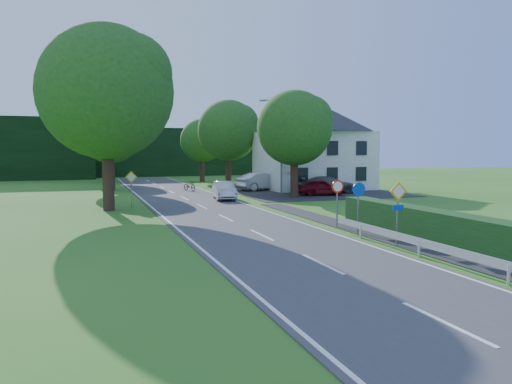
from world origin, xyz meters
name	(u,v)px	position (x,y,z in m)	size (l,w,h in m)	color
ground	(445,325)	(0.00, 0.00, 0.00)	(160.00, 160.00, 0.00)	#26611B
road	(217,214)	(0.00, 20.00, 0.02)	(7.00, 80.00, 0.04)	#3E3E41
parking_pad	(307,191)	(12.00, 33.00, 0.02)	(14.00, 16.00, 0.04)	black
line_edge_left	(162,216)	(-3.25, 20.00, 0.04)	(0.12, 80.00, 0.01)	white
line_edge_right	(267,211)	(3.25, 20.00, 0.04)	(0.12, 80.00, 0.01)	white
line_centre	(217,213)	(0.00, 20.00, 0.04)	(0.12, 80.00, 0.01)	white
tree_main	(107,118)	(-6.00, 24.00, 5.82)	(9.40, 9.40, 11.64)	#1C5018
tree_left_far	(111,145)	(-5.00, 40.00, 4.29)	(7.00, 7.00, 8.58)	#1C5018
tree_right_far	(228,143)	(7.00, 42.00, 4.54)	(7.40, 7.40, 9.09)	#1C5018
tree_left_back	(110,148)	(-4.50, 52.00, 4.04)	(6.60, 6.60, 8.07)	#1C5018
tree_right_back	(202,150)	(6.00, 50.00, 3.78)	(6.20, 6.20, 7.56)	#1C5018
tree_right_mid	(294,144)	(8.50, 28.00, 4.29)	(7.00, 7.00, 8.58)	#1C5018
treeline_right	(191,152)	(8.00, 66.00, 3.50)	(30.00, 5.00, 7.00)	black
house_white	(313,144)	(14.00, 36.00, 4.41)	(10.60, 8.40, 8.60)	silver
streetlight	(280,142)	(8.06, 30.00, 4.46)	(2.03, 0.18, 8.00)	slate
sign_priority_right	(398,201)	(4.30, 7.98, 1.80)	(0.78, 0.09, 2.59)	slate
sign_roundabout	(358,198)	(4.30, 10.98, 1.67)	(0.64, 0.08, 2.37)	slate
sign_speed_limit	(337,192)	(4.30, 12.97, 1.77)	(0.64, 0.11, 2.37)	slate
sign_priority_left	(131,182)	(-4.50, 24.98, 1.72)	(0.78, 0.09, 2.44)	slate
moving_car	(224,190)	(2.70, 28.07, 0.73)	(1.47, 4.21, 1.39)	silver
motorcycle	(190,186)	(1.80, 36.86, 0.53)	(0.65, 1.86, 0.98)	black
parked_car_red	(321,187)	(11.29, 28.87, 0.71)	(1.59, 3.96, 1.35)	#620A11
parked_car_silver_a	(261,181)	(8.37, 35.47, 0.86)	(1.73, 4.96, 1.64)	#ADADB2
parked_car_grey	(329,185)	(13.10, 30.80, 0.77)	(2.04, 5.02, 1.46)	#56575C
parasol	(295,183)	(9.20, 29.50, 1.09)	(2.30, 2.34, 2.11)	#C3380F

